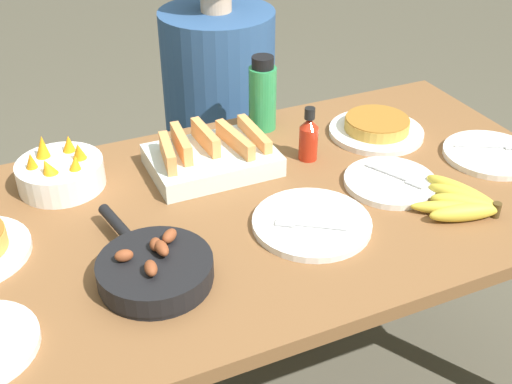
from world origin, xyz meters
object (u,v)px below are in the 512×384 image
at_px(person_figure, 221,144).
at_px(skillet, 154,269).
at_px(hot_sauce_bottle, 309,137).
at_px(empty_plate_mid_edge, 491,154).
at_px(melon_tray, 211,157).
at_px(fruit_bowl_mango, 61,172).
at_px(frittata_plate_center, 377,128).
at_px(empty_plate_near_front, 312,223).
at_px(empty_plate_far_left, 390,182).
at_px(banana_bunch, 463,202).
at_px(water_bottle, 263,95).

bearing_deg(person_figure, skillet, -118.91).
bearing_deg(hot_sauce_bottle, empty_plate_mid_edge, -23.36).
distance_m(skillet, person_figure, 0.99).
bearing_deg(melon_tray, fruit_bowl_mango, 168.71).
distance_m(frittata_plate_center, person_figure, 0.62).
bearing_deg(empty_plate_near_front, melon_tray, 109.24).
height_order(empty_plate_near_front, empty_plate_far_left, same).
xyz_separation_m(banana_bunch, frittata_plate_center, (0.02, 0.39, 0.00)).
relative_size(empty_plate_near_front, person_figure, 0.22).
bearing_deg(fruit_bowl_mango, person_figure, 36.05).
relative_size(water_bottle, person_figure, 0.17).
height_order(banana_bunch, hot_sauce_bottle, hot_sauce_bottle).
height_order(empty_plate_far_left, fruit_bowl_mango, fruit_bowl_mango).
relative_size(frittata_plate_center, empty_plate_far_left, 1.15).
bearing_deg(skillet, person_figure, -39.72).
height_order(banana_bunch, frittata_plate_center, frittata_plate_center).
distance_m(skillet, water_bottle, 0.69).
relative_size(skillet, empty_plate_far_left, 1.59).
relative_size(skillet, frittata_plate_center, 1.38).
bearing_deg(empty_plate_mid_edge, water_bottle, 140.00).
xyz_separation_m(banana_bunch, empty_plate_mid_edge, (0.23, 0.16, -0.01)).
relative_size(melon_tray, empty_plate_mid_edge, 1.27).
relative_size(empty_plate_near_front, water_bottle, 1.26).
relative_size(skillet, fruit_bowl_mango, 1.74).
height_order(skillet, water_bottle, water_bottle).
bearing_deg(person_figure, water_bottle, -89.70).
bearing_deg(frittata_plate_center, fruit_bowl_mango, 174.04).
xyz_separation_m(empty_plate_near_front, water_bottle, (0.10, 0.47, 0.09)).
distance_m(empty_plate_mid_edge, fruit_bowl_mango, 1.09).
relative_size(banana_bunch, hot_sauce_bottle, 1.42).
distance_m(banana_bunch, person_figure, 0.95).
height_order(skillet, empty_plate_mid_edge, skillet).
bearing_deg(water_bottle, person_figure, 90.30).
distance_m(melon_tray, empty_plate_near_front, 0.34).
relative_size(skillet, empty_plate_mid_edge, 1.47).
bearing_deg(hot_sauce_bottle, fruit_bowl_mango, 168.14).
relative_size(skillet, empty_plate_near_front, 1.35).
distance_m(empty_plate_far_left, water_bottle, 0.44).
relative_size(melon_tray, fruit_bowl_mango, 1.50).
xyz_separation_m(skillet, empty_plate_near_front, (0.37, 0.03, -0.02)).
height_order(skillet, empty_plate_near_front, skillet).
bearing_deg(empty_plate_mid_edge, empty_plate_far_left, -178.79).
relative_size(melon_tray, person_figure, 0.25).
xyz_separation_m(banana_bunch, hot_sauce_bottle, (-0.21, 0.35, 0.04)).
height_order(melon_tray, hot_sauce_bottle, hot_sauce_bottle).
distance_m(skillet, empty_plate_near_front, 0.37).
relative_size(banana_bunch, empty_plate_near_front, 0.77).
bearing_deg(water_bottle, hot_sauce_bottle, -80.60).
distance_m(empty_plate_far_left, hot_sauce_bottle, 0.24).
xyz_separation_m(empty_plate_mid_edge, water_bottle, (-0.47, 0.40, 0.09)).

